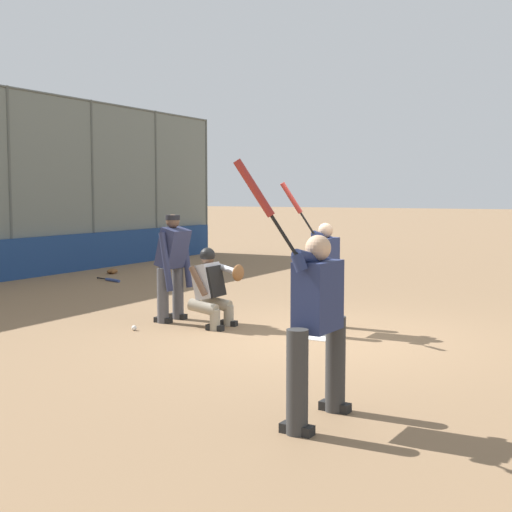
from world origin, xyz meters
The scene contains 9 objects.
ground_plane centered at (0.00, 0.00, 0.00)m, with size 160.00×160.00×0.00m, color #846647.
home_plate_marker centered at (0.00, 0.00, 0.01)m, with size 0.43×0.43×0.01m, color white.
batter_at_plate centered at (-0.47, -0.09, 0.83)m, with size 0.99×0.61×2.09m.
catcher_behind_plate centered at (0.03, -1.62, 0.60)m, with size 0.61×0.71×1.16m.
umpire_home centered at (-0.11, -2.41, 0.87)m, with size 0.66×0.41×1.62m.
batter_on_deck centered at (3.29, 1.41, 0.87)m, with size 1.02×0.69×2.22m.
spare_bat_near_backstop centered at (-3.49, -6.41, 0.03)m, with size 0.31×0.84×0.07m.
fielding_glove_on_dirt centered at (-4.70, -7.36, 0.06)m, with size 0.33×0.25×0.12m.
baseball_loose centered at (0.78, -2.47, 0.04)m, with size 0.07×0.07×0.07m, color white.
Camera 1 is at (8.74, 3.74, 1.94)m, focal length 50.00 mm.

